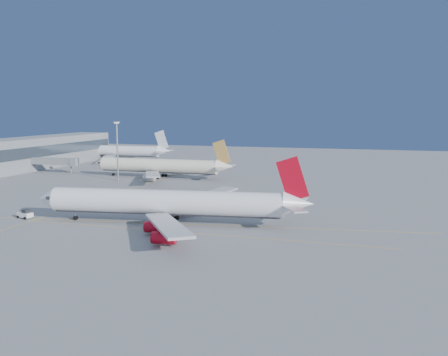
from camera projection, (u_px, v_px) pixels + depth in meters
ground at (196, 219)px, 129.89m from camera, size 500.00×500.00×0.00m
terminal at (34, 153)px, 242.61m from camera, size 18.40×110.00×15.00m
jet_bridge at (57, 161)px, 224.31m from camera, size 23.60×3.60×6.90m
taxiway_lines at (155, 211)px, 140.15m from camera, size 118.86×140.00×0.02m
airliner_virgin at (171, 203)px, 124.28m from camera, size 70.84×63.14×17.49m
airliner_etihad at (161, 166)px, 208.20m from camera, size 63.10×58.51×16.52m
airliner_third at (118, 151)px, 281.06m from camera, size 63.97×59.17×17.20m
pushback_tug at (25, 214)px, 131.04m from camera, size 4.61×3.45×2.36m
light_mast at (117, 146)px, 198.43m from camera, size 2.05×2.05×23.75m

